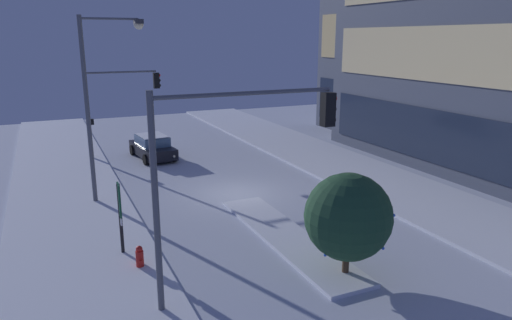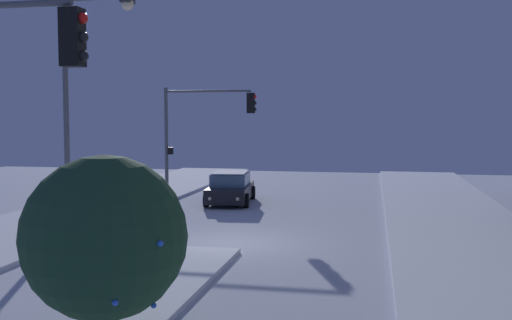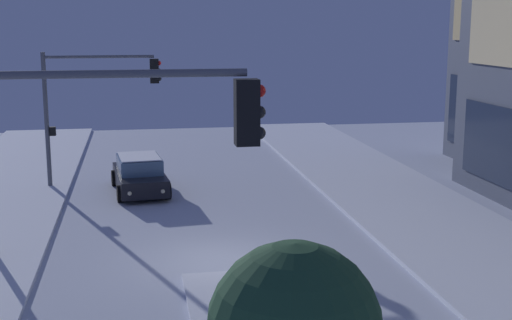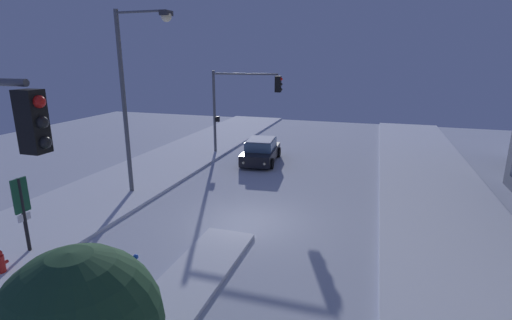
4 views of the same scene
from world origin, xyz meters
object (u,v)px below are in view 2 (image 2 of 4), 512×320
street_lamp_arched (83,80)px  decorated_tree_median (105,237)px  car_near (231,188)px  traffic_light_corner_near_left (202,122)px

street_lamp_arched → decorated_tree_median: 12.54m
car_near → traffic_light_corner_near_left: (-1.22, -1.77, 3.17)m
street_lamp_arched → decorated_tree_median: (10.54, 5.90, -3.38)m
car_near → street_lamp_arched: size_ratio=0.54×
decorated_tree_median → traffic_light_corner_near_left: bearing=-168.1°
traffic_light_corner_near_left → street_lamp_arched: size_ratio=0.66×
car_near → traffic_light_corner_near_left: traffic_light_corner_near_left is taller
car_near → traffic_light_corner_near_left: 3.83m
car_near → street_lamp_arched: (7.45, -3.62, 4.71)m
decorated_tree_median → car_near: bearing=-172.8°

